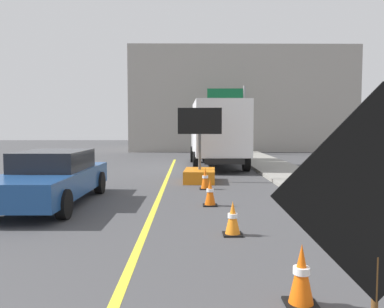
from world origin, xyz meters
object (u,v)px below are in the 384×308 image
object	(u,v)px
arrow_board_trailer	(200,169)
highway_guide_sign	(233,107)
roadwork_sign	(378,200)
traffic_cone_near_sign	(301,275)
traffic_cone_far_lane	(210,192)
traffic_cone_curbside	(205,179)
box_truck	(217,132)
pickup_car	(52,177)
traffic_cone_mid_lane	(233,218)

from	to	relation	value
arrow_board_trailer	highway_guide_sign	xyz separation A→B (m)	(2.88, 14.55, 2.94)
roadwork_sign	traffic_cone_near_sign	world-z (taller)	roadwork_sign
traffic_cone_far_lane	traffic_cone_curbside	bearing A→B (deg)	90.24
roadwork_sign	traffic_cone_near_sign	distance (m)	1.85
box_truck	arrow_board_trailer	bearing A→B (deg)	-100.90
arrow_board_trailer	pickup_car	world-z (taller)	arrow_board_trailer
traffic_cone_near_sign	roadwork_sign	bearing A→B (deg)	-85.10
roadwork_sign	traffic_cone_curbside	world-z (taller)	roadwork_sign
roadwork_sign	traffic_cone_mid_lane	distance (m)	4.55
traffic_cone_mid_lane	roadwork_sign	bearing A→B (deg)	-82.54
pickup_car	highway_guide_sign	bearing A→B (deg)	69.90
box_truck	pickup_car	xyz separation A→B (m)	(-5.00, -9.53, -1.06)
box_truck	traffic_cone_curbside	world-z (taller)	box_truck
arrow_board_trailer	traffic_cone_curbside	size ratio (longest dim) A/B	3.82
highway_guide_sign	traffic_cone_curbside	xyz separation A→B (m)	(-2.75, -16.30, -3.08)
traffic_cone_far_lane	roadwork_sign	bearing A→B (deg)	-83.25
traffic_cone_far_lane	pickup_car	bearing A→B (deg)	176.14
roadwork_sign	pickup_car	distance (m)	8.92
highway_guide_sign	traffic_cone_curbside	world-z (taller)	highway_guide_sign
pickup_car	traffic_cone_curbside	bearing A→B (deg)	30.43
roadwork_sign	arrow_board_trailer	bearing A→B (deg)	94.86
arrow_board_trailer	traffic_cone_curbside	xyz separation A→B (m)	(0.13, -1.76, -0.13)
box_truck	traffic_cone_mid_lane	world-z (taller)	box_truck
traffic_cone_near_sign	arrow_board_trailer	bearing A→B (deg)	94.86
pickup_car	traffic_cone_mid_lane	distance (m)	5.33
roadwork_sign	traffic_cone_near_sign	xyz separation A→B (m)	(-0.13, 1.46, -1.12)
roadwork_sign	highway_guide_sign	bearing A→B (deg)	85.84
arrow_board_trailer	traffic_cone_mid_lane	bearing A→B (deg)	-86.73
arrow_board_trailer	traffic_cone_near_sign	size ratio (longest dim) A/B	3.83
highway_guide_sign	box_truck	bearing A→B (deg)	-101.37
pickup_car	traffic_cone_curbside	size ratio (longest dim) A/B	7.17
highway_guide_sign	pickup_car	bearing A→B (deg)	-110.10
box_truck	highway_guide_sign	distance (m)	9.51
arrow_board_trailer	pickup_car	bearing A→B (deg)	-133.63
pickup_car	highway_guide_sign	world-z (taller)	highway_guide_sign
arrow_board_trailer	traffic_cone_curbside	world-z (taller)	arrow_board_trailer
traffic_cone_mid_lane	traffic_cone_far_lane	xyz separation A→B (m)	(-0.27, 2.74, 0.03)
traffic_cone_mid_lane	traffic_cone_curbside	world-z (taller)	traffic_cone_curbside
highway_guide_sign	traffic_cone_near_sign	size ratio (longest dim) A/B	7.09
highway_guide_sign	traffic_cone_near_sign	xyz separation A→B (m)	(-2.02, -24.63, -3.08)
roadwork_sign	box_truck	xyz separation A→B (m)	(0.05, 16.91, 0.28)
traffic_cone_far_lane	traffic_cone_curbside	distance (m)	2.68
box_truck	pickup_car	size ratio (longest dim) A/B	1.46
pickup_car	traffic_cone_mid_lane	size ratio (longest dim) A/B	7.90
highway_guide_sign	traffic_cone_curbside	size ratio (longest dim) A/B	7.08
traffic_cone_mid_lane	traffic_cone_far_lane	distance (m)	2.76
traffic_cone_near_sign	box_truck	bearing A→B (deg)	89.35
highway_guide_sign	traffic_cone_mid_lane	bearing A→B (deg)	-96.48
traffic_cone_mid_lane	highway_guide_sign	bearing A→B (deg)	83.52
pickup_car	traffic_cone_mid_lane	xyz separation A→B (m)	(4.38, -3.02, -0.38)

